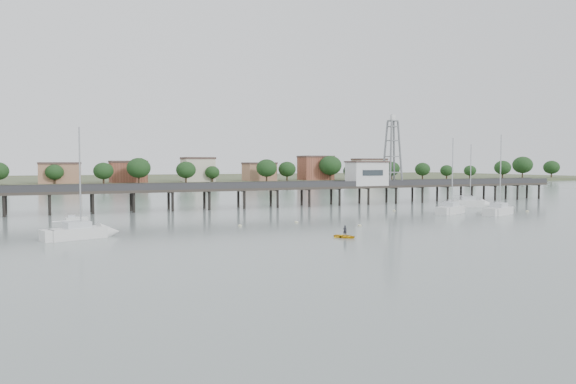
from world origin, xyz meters
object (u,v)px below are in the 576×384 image
Objects in this scene: sailboat_e at (474,203)px; yellow_dinghy at (345,238)px; sailboat_a at (89,232)px; sailboat_c at (454,209)px; lattice_tower at (392,153)px; pier at (258,189)px; sailboat_d at (502,210)px; white_tender at (76,220)px.

yellow_dinghy is at bearing -116.99° from sailboat_e.
sailboat_e is at bearing 4.05° from yellow_dinghy.
sailboat_e is 78.06m from sailboat_a.
sailboat_c reaches higher than sailboat_e.
lattice_tower reaches higher than sailboat_e.
sailboat_d is (34.42, -29.87, -3.16)m from pier.
sailboat_d is at bearing -65.52° from sailboat_c.
sailboat_e is 4.19× the size of white_tender.
sailboat_a is at bearing -134.47° from pier.
white_tender is (-76.21, -0.50, -0.26)m from sailboat_e.
lattice_tower reaches higher than sailboat_c.
sailboat_d is 43.44m from yellow_dinghy.
lattice_tower is at bearing 0.00° from pier.
sailboat_c reaches higher than pier.
lattice_tower reaches higher than sailboat_d.
sailboat_c is 4.96× the size of yellow_dinghy.
sailboat_e is 56.98m from yellow_dinghy.
white_tender is (-34.58, -15.25, -3.42)m from pier.
sailboat_d is at bearing -7.33° from yellow_dinghy.
sailboat_e is at bearing 9.94° from sailboat_c.
sailboat_d is at bearing -14.17° from white_tender.
lattice_tower is at bearing 21.54° from yellow_dinghy.
yellow_dinghy is at bearing -174.59° from sailboat_c.
pier is 48.48m from sailboat_a.
sailboat_c is at bearing -97.66° from lattice_tower.
pier is at bearing -180.00° from lattice_tower.
pier is 37.71m from sailboat_c.
sailboat_a is (-75.52, -19.78, -0.00)m from sailboat_e.
yellow_dinghy is (-5.74, -46.42, -3.79)m from pier.
sailboat_c is at bearing -10.11° from sailboat_a.
sailboat_a is at bearing 161.81° from sailboat_c.
sailboat_a is 30.57m from yellow_dinghy.
sailboat_a is 4.34× the size of white_tender.
pier is 46.92m from yellow_dinghy.
sailboat_a reaches higher than pier.
lattice_tower is 60.53m from yellow_dinghy.
sailboat_d is at bearing -15.05° from sailboat_a.
lattice_tower is 27.20m from sailboat_c.
yellow_dinghy is at bearing -49.43° from white_tender.
sailboat_d reaches higher than sailboat_e.
sailboat_e is at bearing -4.27° from sailboat_a.
yellow_dinghy is (28.16, -11.89, -0.64)m from sailboat_a.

